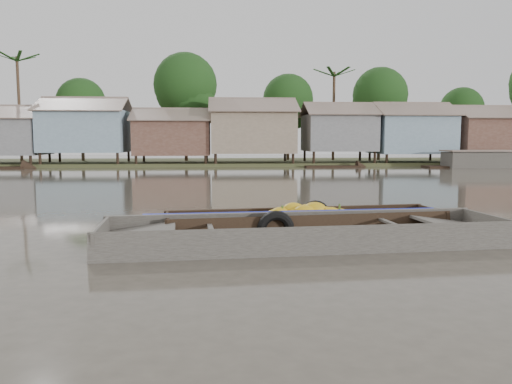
{
  "coord_description": "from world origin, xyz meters",
  "views": [
    {
      "loc": [
        -0.21,
        -10.53,
        2.06
      ],
      "look_at": [
        0.68,
        1.42,
        0.8
      ],
      "focal_mm": 35.0,
      "sensor_mm": 36.0,
      "label": 1
    }
  ],
  "objects": [
    {
      "name": "riverbank",
      "position": [
        3.03,
        31.86,
        3.07
      ],
      "size": [
        120.0,
        12.47,
        10.22
      ],
      "color": "#384723",
      "rests_on": "ground"
    },
    {
      "name": "distant_boats",
      "position": [
        15.67,
        24.28,
        0.27
      ],
      "size": [
        45.0,
        15.9,
        1.38
      ],
      "color": "black",
      "rests_on": "ground"
    },
    {
      "name": "viewer_boat",
      "position": [
        1.53,
        -0.88,
        0.07
      ],
      "size": [
        8.14,
        2.69,
        0.64
      ],
      "rotation": [
        0.0,
        0.0,
        0.08
      ],
      "color": "#3A3631",
      "rests_on": "ground"
    },
    {
      "name": "banana_boat",
      "position": [
        1.67,
        0.48,
        0.2
      ],
      "size": [
        6.46,
        2.25,
        0.87
      ],
      "rotation": [
        0.0,
        0.0,
        0.12
      ],
      "color": "black",
      "rests_on": "ground"
    },
    {
      "name": "ground",
      "position": [
        0.0,
        0.0,
        0.0
      ],
      "size": [
        120.0,
        120.0,
        0.0
      ],
      "primitive_type": "plane",
      "color": "#474036",
      "rests_on": "ground"
    }
  ]
}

